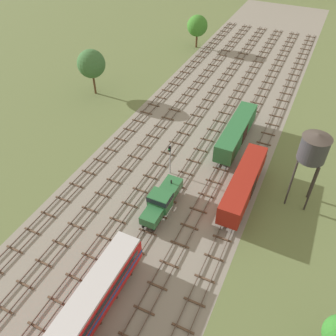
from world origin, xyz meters
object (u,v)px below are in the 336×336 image
Objects in this scene: freight_boxcar_centre_right_far at (236,132)px; signal_post_near at (170,156)px; shunter_loco_centre_mid at (162,200)px; freight_boxcar_right_midfar at (244,183)px; passenger_coach_centre_near at (69,335)px; water_tower at (314,148)px.

signal_post_near reaches higher than freight_boxcar_centre_right_far.
shunter_loco_centre_mid is 0.60× the size of freight_boxcar_right_midfar.
shunter_loco_centre_mid is 1.66× the size of signal_post_near.
freight_boxcar_centre_right_far is 2.74× the size of signal_post_near.
passenger_coach_centre_near is at bearing -85.25° from signal_post_near.
freight_boxcar_right_midfar is 1.28× the size of water_tower.
shunter_loco_centre_mid is 0.60× the size of freight_boxcar_centre_right_far.
freight_boxcar_centre_right_far reaches higher than shunter_loco_centre_mid.
water_tower is (11.24, -8.54, 6.46)m from freight_boxcar_centre_right_far.
passenger_coach_centre_near is 2.60× the size of shunter_loco_centre_mid.
freight_boxcar_right_midfar is 2.74× the size of signal_post_near.
passenger_coach_centre_near is 37.18m from freight_boxcar_centre_right_far.
water_tower is (15.57, 28.39, 6.30)m from passenger_coach_centre_near.
passenger_coach_centre_near reaches higher than freight_boxcar_right_midfar.
freight_boxcar_right_midfar is (8.66, 25.94, -0.16)m from passenger_coach_centre_near.
water_tower is (15.57, 9.46, 6.90)m from shunter_loco_centre_mid.
freight_boxcar_centre_right_far is at bearing 76.47° from shunter_loco_centre_mid.
freight_boxcar_centre_right_far is (-4.32, 10.98, 0.00)m from freight_boxcar_right_midfar.
freight_boxcar_right_midfar is 9.78m from water_tower.
water_tower is at bearing 19.45° from freight_boxcar_right_midfar.
passenger_coach_centre_near reaches higher than shunter_loco_centre_mid.
passenger_coach_centre_near is 1.57× the size of freight_boxcar_centre_right_far.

